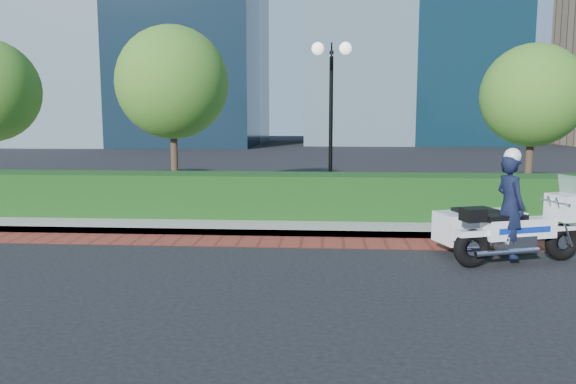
# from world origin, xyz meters

# --- Properties ---
(ground) EXTENTS (120.00, 120.00, 0.00)m
(ground) POSITION_xyz_m (0.00, 0.00, 0.00)
(ground) COLOR black
(ground) RESTS_ON ground
(brick_strip) EXTENTS (60.00, 1.00, 0.01)m
(brick_strip) POSITION_xyz_m (0.00, 1.50, 0.01)
(brick_strip) COLOR maroon
(brick_strip) RESTS_ON ground
(sidewalk) EXTENTS (60.00, 8.00, 0.15)m
(sidewalk) POSITION_xyz_m (0.00, 6.00, 0.07)
(sidewalk) COLOR gray
(sidewalk) RESTS_ON ground
(hedge_main) EXTENTS (18.00, 1.20, 1.00)m
(hedge_main) POSITION_xyz_m (0.00, 3.60, 0.65)
(hedge_main) COLOR black
(hedge_main) RESTS_ON sidewalk
(lamppost) EXTENTS (1.02, 0.70, 4.21)m
(lamppost) POSITION_xyz_m (1.00, 5.20, 2.96)
(lamppost) COLOR black
(lamppost) RESTS_ON sidewalk
(tree_b) EXTENTS (3.20, 3.20, 4.89)m
(tree_b) POSITION_xyz_m (-3.50, 6.50, 3.43)
(tree_b) COLOR #332319
(tree_b) RESTS_ON sidewalk
(tree_c) EXTENTS (2.80, 2.80, 4.30)m
(tree_c) POSITION_xyz_m (6.50, 6.50, 3.05)
(tree_c) COLOR #332319
(tree_c) RESTS_ON sidewalk
(police_motorcycle) EXTENTS (2.49, 1.81, 1.98)m
(police_motorcycle) POSITION_xyz_m (3.95, 0.43, 0.68)
(police_motorcycle) COLOR black
(police_motorcycle) RESTS_ON ground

